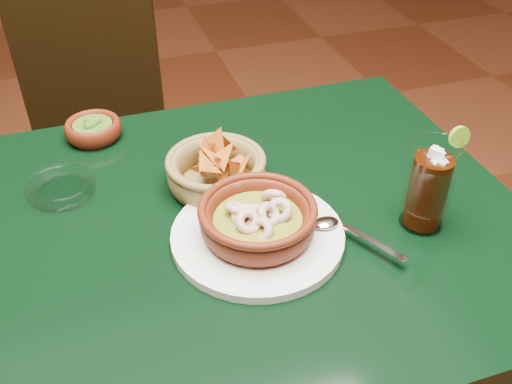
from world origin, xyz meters
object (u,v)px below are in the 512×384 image
object	(u,v)px
dining_table	(177,272)
shrimp_plate	(258,223)
dining_chair	(93,150)
chip_basket	(216,171)
cola_drink	(429,186)

from	to	relation	value
dining_table	shrimp_plate	world-z (taller)	shrimp_plate
dining_chair	shrimp_plate	xyz separation A→B (m)	(0.23, -0.77, 0.29)
dining_table	shrimp_plate	xyz separation A→B (m)	(0.13, -0.07, 0.13)
chip_basket	cola_drink	distance (m)	0.36
dining_chair	chip_basket	size ratio (longest dim) A/B	4.22
dining_chair	cola_drink	bearing A→B (deg)	-58.31
dining_chair	chip_basket	xyz separation A→B (m)	(0.21, -0.61, 0.29)
dining_chair	chip_basket	world-z (taller)	dining_chair
chip_basket	cola_drink	xyz separation A→B (m)	(0.30, -0.21, 0.04)
dining_table	shrimp_plate	bearing A→B (deg)	-26.92
dining_chair	cola_drink	world-z (taller)	cola_drink
chip_basket	dining_chair	bearing A→B (deg)	108.89
dining_chair	shrimp_plate	size ratio (longest dim) A/B	2.66
cola_drink	dining_chair	bearing A→B (deg)	121.69
dining_table	cola_drink	bearing A→B (deg)	-15.67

